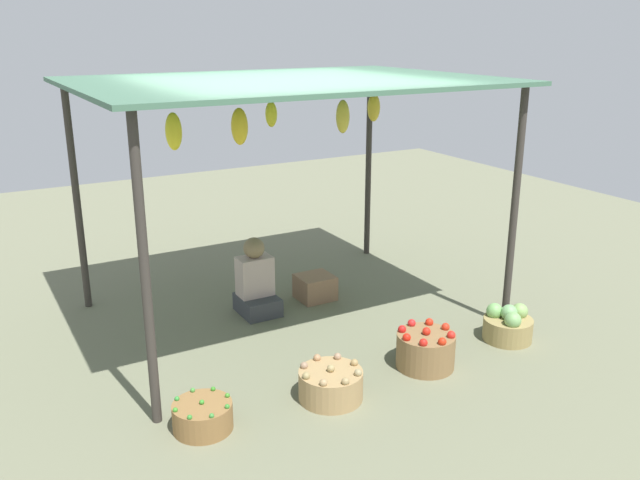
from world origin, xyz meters
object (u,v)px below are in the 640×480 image
at_px(basket_green_chilies, 203,416).
at_px(basket_cabbages, 508,325).
at_px(basket_potatoes, 331,384).
at_px(vendor_person, 256,284).
at_px(basket_red_tomatoes, 426,350).
at_px(wooden_crate_near_vendor, 315,287).

xyz_separation_m(basket_green_chilies, basket_cabbages, (2.93, -0.01, 0.04)).
bearing_deg(basket_cabbages, basket_potatoes, -177.49).
relative_size(vendor_person, basket_green_chilies, 1.81).
bearing_deg(basket_potatoes, basket_red_tomatoes, 2.92).
xyz_separation_m(basket_red_tomatoes, wooden_crate_near_vendor, (-0.09, 1.75, -0.03)).
relative_size(basket_green_chilies, basket_cabbages, 0.96).
bearing_deg(vendor_person, basket_potatoes, -95.86).
bearing_deg(wooden_crate_near_vendor, basket_cabbages, -58.24).
distance_m(basket_green_chilies, basket_red_tomatoes, 1.96).
xyz_separation_m(basket_green_chilies, wooden_crate_near_vendor, (1.87, 1.71, 0.03)).
relative_size(basket_green_chilies, wooden_crate_near_vendor, 1.17).
distance_m(basket_green_chilies, wooden_crate_near_vendor, 2.53).
height_order(vendor_person, wooden_crate_near_vendor, vendor_person).
bearing_deg(basket_green_chilies, wooden_crate_near_vendor, 42.40).
distance_m(vendor_person, basket_potatoes, 1.81).
relative_size(basket_potatoes, wooden_crate_near_vendor, 1.36).
relative_size(basket_green_chilies, basket_potatoes, 0.86).
xyz_separation_m(basket_potatoes, basket_red_tomatoes, (0.95, 0.05, 0.03)).
bearing_deg(wooden_crate_near_vendor, basket_red_tomatoes, -87.16).
distance_m(basket_green_chilies, basket_cabbages, 2.93).
bearing_deg(basket_red_tomatoes, basket_cabbages, 2.11).
relative_size(vendor_person, basket_potatoes, 1.56).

